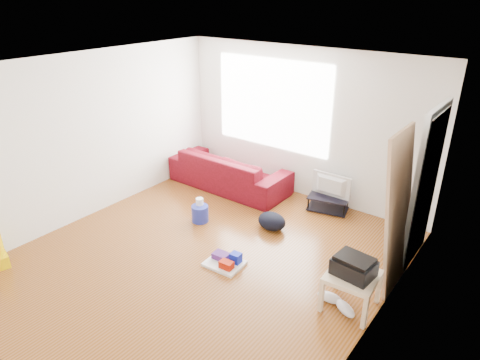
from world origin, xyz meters
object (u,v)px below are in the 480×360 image
Objects in this scene: side_table at (352,280)px; bucket at (200,221)px; cleaning_tray at (226,261)px; backpack at (272,228)px; tv_stand at (328,203)px; sofa at (229,187)px.

side_table is 2.71m from bucket.
backpack is (-0.03, 1.14, -0.05)m from cleaning_tray.
side_table is 1.28× the size of backpack.
backpack is (-0.41, -1.04, -0.13)m from tv_stand.
tv_stand is 2.21m from cleaning_tray.
side_table is at bearing -9.27° from bucket.
sofa is 4.90× the size of backpack.
side_table reaches higher than cleaning_tray.
sofa is 1.62m from backpack.
side_table is (3.07, -1.68, 0.37)m from sofa.
sofa is 3.83× the size of side_table.
bucket is 0.52× the size of cleaning_tray.
bucket is at bearing 147.71° from cleaning_tray.
side_table reaches higher than backpack.
tv_stand is at bearing -171.59° from sofa.
backpack is at bearing 151.63° from sofa.
side_table reaches higher than tv_stand.
bucket is at bearing 108.40° from sofa.
bucket is 1.23m from cleaning_tray.
sofa reaches higher than cleaning_tray.
sofa is at bearing 162.36° from backpack.
backpack is at bearing 151.01° from side_table.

